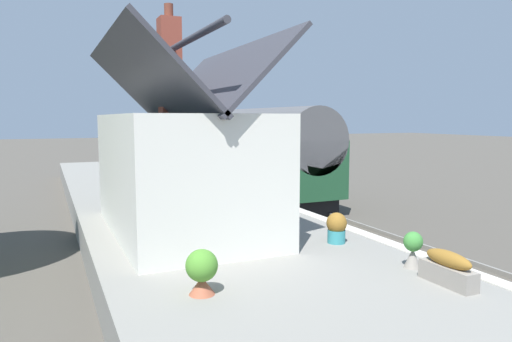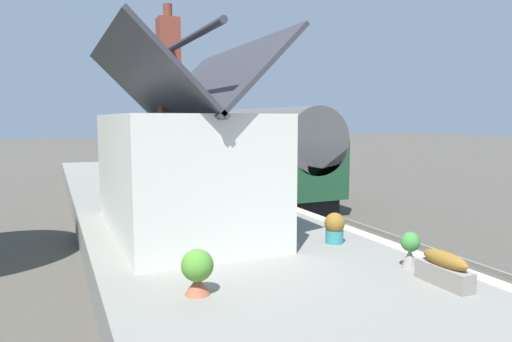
{
  "view_description": "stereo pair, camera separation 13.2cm",
  "coord_description": "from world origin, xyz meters",
  "px_view_note": "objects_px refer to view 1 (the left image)",
  "views": [
    {
      "loc": [
        -17.08,
        8.45,
        3.85
      ],
      "look_at": [
        -1.54,
        1.5,
        1.94
      ],
      "focal_mm": 33.05,
      "sensor_mm": 36.0,
      "label": 1
    },
    {
      "loc": [
        -17.13,
        8.33,
        3.85
      ],
      "look_at": [
        -1.54,
        1.5,
        1.94
      ],
      "focal_mm": 33.05,
      "sensor_mm": 36.0,
      "label": 2
    }
  ],
  "objects_px": {
    "bench_by_lamp": "(177,173)",
    "planter_corner_building": "(139,182)",
    "bench_platform_end": "(157,165)",
    "planter_bench_right": "(337,227)",
    "planter_edge_near": "(448,269)",
    "station_sign_board": "(211,157)",
    "bench_mid_platform": "(198,181)",
    "planter_by_door": "(126,166)",
    "station_building": "(181,167)",
    "bench_near_building": "(150,162)",
    "planter_under_sign": "(202,271)",
    "train": "(271,154)",
    "planter_edge_far": "(413,249)"
  },
  "relations": [
    {
      "from": "planter_edge_near",
      "to": "planter_edge_far",
      "type": "xyz_separation_m",
      "value": [
        1.0,
        -0.12,
        0.08
      ]
    },
    {
      "from": "bench_mid_platform",
      "to": "planter_by_door",
      "type": "height_order",
      "value": "bench_mid_platform"
    },
    {
      "from": "bench_mid_platform",
      "to": "planter_by_door",
      "type": "relative_size",
      "value": 1.73
    },
    {
      "from": "planter_edge_far",
      "to": "planter_under_sign",
      "type": "distance_m",
      "value": 4.21
    },
    {
      "from": "station_building",
      "to": "planter_bench_right",
      "type": "distance_m",
      "value": 4.24
    },
    {
      "from": "bench_platform_end",
      "to": "planter_bench_right",
      "type": "distance_m",
      "value": 15.19
    },
    {
      "from": "station_building",
      "to": "bench_near_building",
      "type": "relative_size",
      "value": 4.88
    },
    {
      "from": "planter_edge_near",
      "to": "bench_by_lamp",
      "type": "bearing_deg",
      "value": 4.0
    },
    {
      "from": "train",
      "to": "station_building",
      "type": "xyz_separation_m",
      "value": [
        -7.4,
        6.17,
        0.39
      ]
    },
    {
      "from": "station_building",
      "to": "planter_edge_far",
      "type": "distance_m",
      "value": 6.05
    },
    {
      "from": "bench_by_lamp",
      "to": "planter_corner_building",
      "type": "bearing_deg",
      "value": 115.42
    },
    {
      "from": "planter_corner_building",
      "to": "planter_under_sign",
      "type": "bearing_deg",
      "value": 174.55
    },
    {
      "from": "planter_corner_building",
      "to": "station_sign_board",
      "type": "xyz_separation_m",
      "value": [
        0.47,
        -3.32,
        0.9
      ]
    },
    {
      "from": "planter_under_sign",
      "to": "bench_platform_end",
      "type": "bearing_deg",
      "value": -9.85
    },
    {
      "from": "bench_platform_end",
      "to": "planter_by_door",
      "type": "xyz_separation_m",
      "value": [
        2.07,
        1.28,
        -0.16
      ]
    },
    {
      "from": "train",
      "to": "planter_under_sign",
      "type": "bearing_deg",
      "value": 149.41
    },
    {
      "from": "planter_under_sign",
      "to": "planter_by_door",
      "type": "bearing_deg",
      "value": -5.02
    },
    {
      "from": "planter_corner_building",
      "to": "station_sign_board",
      "type": "bearing_deg",
      "value": -81.87
    },
    {
      "from": "planter_bench_right",
      "to": "planter_edge_near",
      "type": "distance_m",
      "value": 3.17
    },
    {
      "from": "bench_mid_platform",
      "to": "planter_bench_right",
      "type": "height_order",
      "value": "bench_mid_platform"
    },
    {
      "from": "planter_edge_near",
      "to": "planter_corner_building",
      "type": "xyz_separation_m",
      "value": [
        13.68,
        2.9,
        -0.0
      ]
    },
    {
      "from": "bench_by_lamp",
      "to": "planter_bench_right",
      "type": "distance_m",
      "value": 11.44
    },
    {
      "from": "planter_edge_near",
      "to": "planter_corner_building",
      "type": "relative_size",
      "value": 1.1
    },
    {
      "from": "bench_mid_platform",
      "to": "train",
      "type": "bearing_deg",
      "value": -66.33
    },
    {
      "from": "planter_corner_building",
      "to": "planter_edge_far",
      "type": "bearing_deg",
      "value": -166.61
    },
    {
      "from": "planter_by_door",
      "to": "planter_corner_building",
      "type": "relative_size",
      "value": 0.82
    },
    {
      "from": "planter_by_door",
      "to": "planter_edge_far",
      "type": "bearing_deg",
      "value": -172.59
    },
    {
      "from": "bench_near_building",
      "to": "planter_under_sign",
      "type": "relative_size",
      "value": 1.85
    },
    {
      "from": "station_sign_board",
      "to": "train",
      "type": "bearing_deg",
      "value": -108.05
    },
    {
      "from": "bench_mid_platform",
      "to": "planter_under_sign",
      "type": "height_order",
      "value": "bench_mid_platform"
    },
    {
      "from": "train",
      "to": "planter_corner_building",
      "type": "xyz_separation_m",
      "value": [
        0.37,
        5.9,
        -0.99
      ]
    },
    {
      "from": "bench_platform_end",
      "to": "planter_corner_building",
      "type": "height_order",
      "value": "bench_platform_end"
    },
    {
      "from": "bench_platform_end",
      "to": "station_sign_board",
      "type": "height_order",
      "value": "station_sign_board"
    },
    {
      "from": "bench_by_lamp",
      "to": "planter_bench_right",
      "type": "height_order",
      "value": "bench_by_lamp"
    },
    {
      "from": "bench_mid_platform",
      "to": "bench_near_building",
      "type": "height_order",
      "value": "same"
    },
    {
      "from": "planter_corner_building",
      "to": "planter_under_sign",
      "type": "height_order",
      "value": "planter_under_sign"
    },
    {
      "from": "bench_near_building",
      "to": "station_sign_board",
      "type": "bearing_deg",
      "value": -166.66
    },
    {
      "from": "bench_near_building",
      "to": "planter_corner_building",
      "type": "relative_size",
      "value": 1.42
    },
    {
      "from": "bench_near_building",
      "to": "planter_under_sign",
      "type": "height_order",
      "value": "bench_near_building"
    },
    {
      "from": "bench_mid_platform",
      "to": "station_sign_board",
      "type": "relative_size",
      "value": 0.9
    },
    {
      "from": "train",
      "to": "planter_bench_right",
      "type": "height_order",
      "value": "train"
    },
    {
      "from": "bench_platform_end",
      "to": "bench_mid_platform",
      "type": "xyz_separation_m",
      "value": [
        -6.77,
        -0.12,
        0.0
      ]
    },
    {
      "from": "bench_by_lamp",
      "to": "bench_near_building",
      "type": "xyz_separation_m",
      "value": [
        5.82,
        0.04,
        0.0
      ]
    },
    {
      "from": "station_building",
      "to": "planter_bench_right",
      "type": "relative_size",
      "value": 9.55
    },
    {
      "from": "bench_by_lamp",
      "to": "station_sign_board",
      "type": "height_order",
      "value": "station_sign_board"
    },
    {
      "from": "planter_bench_right",
      "to": "planter_corner_building",
      "type": "bearing_deg",
      "value": 14.35
    },
    {
      "from": "planter_bench_right",
      "to": "planter_corner_building",
      "type": "xyz_separation_m",
      "value": [
        10.52,
        2.69,
        -0.08
      ]
    },
    {
      "from": "planter_bench_right",
      "to": "bench_by_lamp",
      "type": "bearing_deg",
      "value": 4.06
    },
    {
      "from": "train",
      "to": "bench_platform_end",
      "type": "relative_size",
      "value": 6.04
    },
    {
      "from": "train",
      "to": "planter_under_sign",
      "type": "height_order",
      "value": "train"
    }
  ]
}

